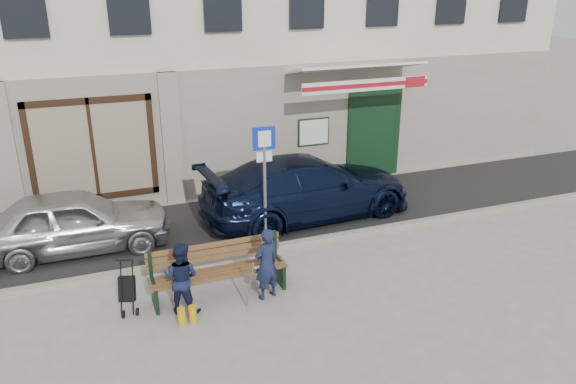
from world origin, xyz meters
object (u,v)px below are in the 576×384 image
parking_sign (264,168)px  woman (181,278)px  car_silver (74,221)px  man (266,264)px  car_navy (308,187)px  stroller (127,290)px  bench (216,272)px

parking_sign → woman: 3.05m
car_silver → man: bearing=-134.8°
car_navy → stroller: bearing=116.6°
car_navy → stroller: 5.09m
car_navy → parking_sign: parking_sign is taller
car_navy → man: car_navy is taller
car_navy → man: bearing=141.5°
bench → car_navy: bearing=43.2°
parking_sign → woman: bearing=-136.1°
car_navy → man: 3.67m
woman → parking_sign: bearing=-103.7°
parking_sign → stroller: size_ratio=2.77×
car_silver → car_navy: bearing=-89.8°
bench → car_silver: bearing=129.1°
car_silver → parking_sign: size_ratio=1.49×
bench → stroller: (-1.50, 0.04, -0.06)m
bench → woman: size_ratio=1.92×
stroller → man: bearing=9.4°
parking_sign → stroller: (-2.97, -1.60, -1.27)m
car_navy → woman: bearing=125.6°
man → parking_sign: bearing=-126.5°
car_navy → stroller: size_ratio=5.47×
man → bench: bearing=-43.2°
car_navy → bench: (-2.84, -2.67, -0.26)m
parking_sign → bench: 2.51m
car_silver → car_navy: car_navy is taller
bench → man: bearing=-25.0°
car_navy → bench: size_ratio=2.07×
man → car_silver: bearing=-64.0°
bench → man: (0.80, -0.37, 0.19)m
car_silver → parking_sign: (3.69, -1.10, 1.03)m
car_silver → man: 4.34m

